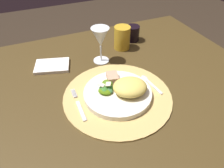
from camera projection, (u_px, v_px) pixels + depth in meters
name	position (u px, v px, depth m)	size (l,w,h in m)	color
dining_table	(111.00, 105.00, 0.89)	(1.20, 0.91, 0.72)	#413116
placemat	(117.00, 96.00, 0.74)	(0.39, 0.39, 0.01)	tan
dinner_plate	(118.00, 93.00, 0.74)	(0.24, 0.24, 0.02)	silver
pasta_serving	(130.00, 87.00, 0.71)	(0.12, 0.10, 0.05)	#E3C75B
salad_greens	(106.00, 88.00, 0.73)	(0.08, 0.09, 0.03)	#366537
bread_piece	(112.00, 78.00, 0.77)	(0.05, 0.04, 0.02)	tan
fork	(79.00, 106.00, 0.70)	(0.01, 0.16, 0.00)	silver
spoon	(148.00, 82.00, 0.80)	(0.03, 0.12, 0.01)	silver
napkin	(52.00, 66.00, 0.88)	(0.14, 0.10, 0.01)	white
wine_glass	(100.00, 38.00, 0.85)	(0.08, 0.08, 0.16)	silver
amber_tumbler	(122.00, 38.00, 0.97)	(0.08, 0.08, 0.11)	gold
dark_tumbler	(132.00, 33.00, 1.04)	(0.07, 0.07, 0.08)	black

